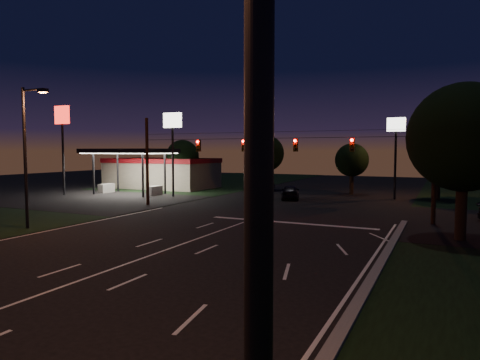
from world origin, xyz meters
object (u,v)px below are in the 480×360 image
Objects in this scene: car_oncoming_a at (290,192)px; car_oncoming_b at (260,185)px; tree_right_near at (464,139)px; utility_pole_right at (433,225)px.

car_oncoming_b is (-6.60, 7.42, 0.03)m from car_oncoming_a.
car_oncoming_a is at bearing 142.09° from car_oncoming_b.
tree_right_near reaches higher than car_oncoming_a.
tree_right_near is at bearing 117.70° from car_oncoming_a.
car_oncoming_b is at bearing 134.12° from tree_right_near.
car_oncoming_b is (-21.84, 22.52, -4.90)m from tree_right_near.
utility_pole_right reaches higher than car_oncoming_a.
utility_pole_right is 1.91× the size of car_oncoming_b.
utility_pole_right reaches higher than car_oncoming_b.
car_oncoming_a is 9.93m from car_oncoming_b.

